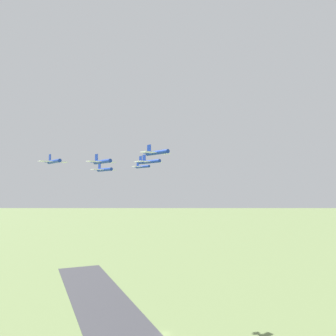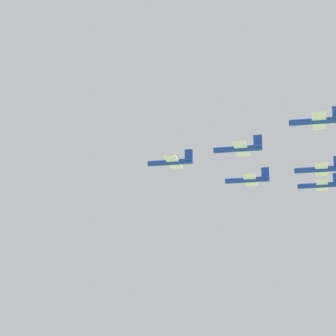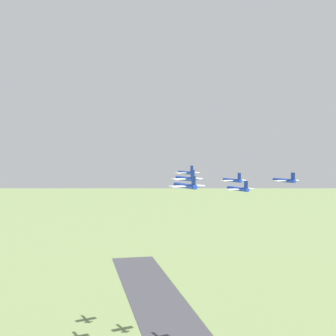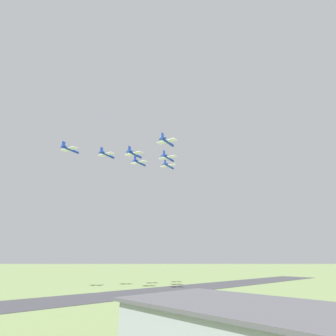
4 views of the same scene
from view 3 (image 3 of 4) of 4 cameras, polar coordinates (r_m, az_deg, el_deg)
jet_0 at (r=189.02m, az=2.29°, el=-0.56°), size 10.64×10.97×3.69m
jet_1 at (r=168.88m, az=2.26°, el=-1.34°), size 10.64×10.97×3.69m
jet_2 at (r=180.15m, az=7.91°, el=-1.48°), size 10.64×10.97×3.69m
jet_3 at (r=148.59m, az=2.24°, el=-1.29°), size 10.64×10.97×3.69m
jet_4 at (r=160.18m, az=8.60°, el=-2.52°), size 10.64×10.97×3.69m
jet_5 at (r=173.02m, az=14.07°, el=-1.46°), size 10.64×10.97×3.69m
jet_6 at (r=128.45m, az=2.20°, el=-2.17°), size 10.64×10.97×3.69m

